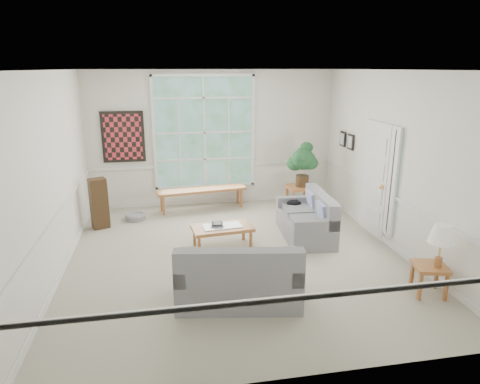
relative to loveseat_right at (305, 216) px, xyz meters
name	(u,v)px	position (x,y,z in m)	size (l,w,h in m)	color
floor	(236,256)	(-1.40, -0.60, -0.42)	(5.50, 6.00, 0.01)	#A6A18E
ceiling	(236,70)	(-1.40, -0.60, 2.59)	(5.50, 6.00, 0.02)	white
wall_back	(213,139)	(-1.40, 2.40, 1.09)	(5.50, 0.02, 3.00)	white
wall_front	(292,242)	(-1.40, -3.60, 1.09)	(5.50, 0.02, 3.00)	white
wall_left	(52,176)	(-4.15, -0.60, 1.09)	(0.02, 6.00, 3.00)	white
wall_right	(396,162)	(1.35, -0.60, 1.09)	(0.02, 6.00, 3.00)	white
window_back	(204,132)	(-1.60, 2.36, 1.24)	(2.30, 0.08, 2.40)	white
entry_door	(375,179)	(1.31, 0.00, 0.64)	(0.08, 0.90, 2.10)	white
door_sidelight	(393,182)	(1.31, -0.63, 0.74)	(0.08, 0.26, 1.90)	white
wall_art	(123,137)	(-3.35, 2.35, 1.19)	(0.90, 0.06, 1.10)	maroon
wall_frame_near	(350,142)	(1.31, 1.15, 1.14)	(0.04, 0.26, 0.32)	black
wall_frame_far	(342,139)	(1.31, 1.55, 1.14)	(0.04, 0.26, 0.32)	black
loveseat_right	(305,216)	(0.00, 0.00, 0.00)	(0.79, 1.53, 0.83)	gray
loveseat_front	(239,271)	(-1.61, -2.02, 0.03)	(1.63, 0.84, 0.88)	gray
coffee_table	(222,237)	(-1.58, -0.20, -0.22)	(1.04, 0.57, 0.39)	#A66332
pewter_bowl	(217,223)	(-1.65, -0.13, 0.01)	(0.28, 0.28, 0.07)	gray
window_bench	(202,199)	(-1.72, 1.97, -0.18)	(1.97, 0.38, 0.46)	#A66332
end_table	(299,197)	(0.40, 1.60, -0.15)	(0.52, 0.52, 0.52)	#A66332
houseplant	(303,164)	(0.45, 1.58, 0.60)	(0.57, 0.57, 0.98)	#21542C
side_table	(429,280)	(1.00, -2.32, -0.19)	(0.43, 0.43, 0.44)	#A66332
table_lamp	(441,246)	(1.07, -2.38, 0.33)	(0.35, 0.35, 0.60)	white
pet_bed	(135,217)	(-3.15, 1.53, -0.35)	(0.43, 0.43, 0.13)	gray
floor_speaker	(99,203)	(-3.80, 1.18, 0.08)	(0.31, 0.24, 1.00)	#3C2816
cat	(294,203)	(-0.05, 0.54, 0.08)	(0.29, 0.21, 0.14)	black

